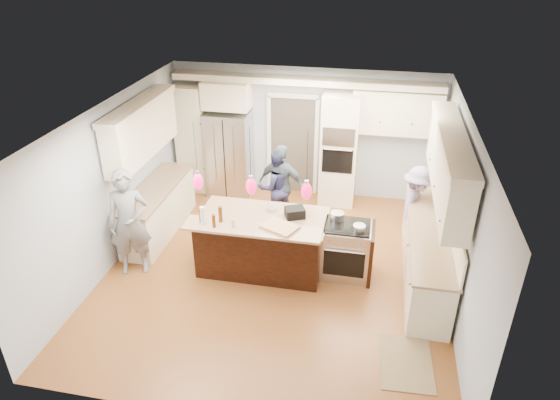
{
  "coord_description": "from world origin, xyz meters",
  "views": [
    {
      "loc": [
        1.41,
        -6.69,
        4.99
      ],
      "look_at": [
        0.0,
        0.35,
        1.15
      ],
      "focal_mm": 32.0,
      "sensor_mm": 36.0,
      "label": 1
    }
  ],
  "objects_px": {
    "kitchen_island": "(262,242)",
    "island_range": "(348,250)",
    "refrigerator": "(229,153)",
    "person_far_left": "(276,187)",
    "person_bar_end": "(129,223)"
  },
  "relations": [
    {
      "from": "kitchen_island",
      "to": "person_bar_end",
      "type": "distance_m",
      "value": 2.16
    },
    {
      "from": "kitchen_island",
      "to": "person_bar_end",
      "type": "relative_size",
      "value": 1.15
    },
    {
      "from": "person_far_left",
      "to": "island_range",
      "type": "bearing_deg",
      "value": 108.88
    },
    {
      "from": "island_range",
      "to": "person_bar_end",
      "type": "relative_size",
      "value": 0.5
    },
    {
      "from": "island_range",
      "to": "person_bar_end",
      "type": "distance_m",
      "value": 3.54
    },
    {
      "from": "kitchen_island",
      "to": "person_far_left",
      "type": "distance_m",
      "value": 1.55
    },
    {
      "from": "island_range",
      "to": "person_bar_end",
      "type": "height_order",
      "value": "person_bar_end"
    },
    {
      "from": "person_far_left",
      "to": "person_bar_end",
      "type": "bearing_deg",
      "value": 19.27
    },
    {
      "from": "refrigerator",
      "to": "person_far_left",
      "type": "bearing_deg",
      "value": -40.45
    },
    {
      "from": "kitchen_island",
      "to": "island_range",
      "type": "height_order",
      "value": "kitchen_island"
    },
    {
      "from": "kitchen_island",
      "to": "island_range",
      "type": "relative_size",
      "value": 2.28
    },
    {
      "from": "refrigerator",
      "to": "person_bar_end",
      "type": "height_order",
      "value": "person_bar_end"
    },
    {
      "from": "refrigerator",
      "to": "person_bar_end",
      "type": "distance_m",
      "value": 3.18
    },
    {
      "from": "person_bar_end",
      "to": "person_far_left",
      "type": "distance_m",
      "value": 2.85
    },
    {
      "from": "refrigerator",
      "to": "person_far_left",
      "type": "relative_size",
      "value": 1.22
    }
  ]
}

